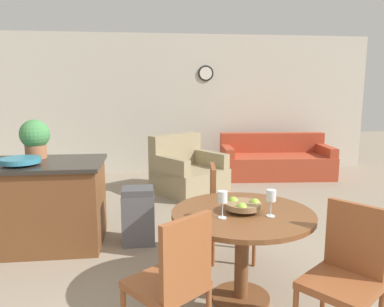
% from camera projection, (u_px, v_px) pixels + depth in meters
% --- Properties ---
extents(wall_back, '(8.00, 0.09, 2.70)m').
position_uv_depth(wall_back, '(173.00, 104.00, 7.44)').
color(wall_back, beige).
rests_on(wall_back, ground_plane).
extents(dining_table, '(1.08, 1.08, 0.73)m').
position_uv_depth(dining_table, '(242.00, 232.00, 2.86)').
color(dining_table, brown).
rests_on(dining_table, ground_plane).
extents(dining_chair_near_left, '(0.59, 0.59, 0.93)m').
position_uv_depth(dining_chair_near_left, '(174.00, 278.00, 2.28)').
color(dining_chair_near_left, brown).
rests_on(dining_chair_near_left, ground_plane).
extents(dining_chair_near_right, '(0.59, 0.59, 0.93)m').
position_uv_depth(dining_chair_near_right, '(346.00, 270.00, 2.38)').
color(dining_chair_near_right, brown).
rests_on(dining_chair_near_right, ground_plane).
extents(dining_chair_far_side, '(0.47, 0.47, 0.93)m').
position_uv_depth(dining_chair_far_side, '(224.00, 208.00, 3.63)').
color(dining_chair_far_side, brown).
rests_on(dining_chair_far_side, ground_plane).
extents(fruit_bowl, '(0.28, 0.28, 0.10)m').
position_uv_depth(fruit_bowl, '(243.00, 205.00, 2.82)').
color(fruit_bowl, olive).
rests_on(fruit_bowl, dining_table).
extents(wine_glass_left, '(0.07, 0.07, 0.20)m').
position_uv_depth(wine_glass_left, '(223.00, 198.00, 2.67)').
color(wine_glass_left, silver).
rests_on(wine_glass_left, dining_table).
extents(wine_glass_right, '(0.07, 0.07, 0.20)m').
position_uv_depth(wine_glass_right, '(271.00, 197.00, 2.71)').
color(wine_glass_right, silver).
rests_on(wine_glass_right, dining_table).
extents(kitchen_island, '(1.31, 0.87, 0.90)m').
position_uv_depth(kitchen_island, '(41.00, 204.00, 3.94)').
color(kitchen_island, brown).
rests_on(kitchen_island, ground_plane).
extents(teal_bowl, '(0.39, 0.39, 0.07)m').
position_uv_depth(teal_bowl, '(20.00, 161.00, 3.70)').
color(teal_bowl, teal).
rests_on(teal_bowl, kitchen_island).
extents(potted_plant, '(0.32, 0.32, 0.42)m').
position_uv_depth(potted_plant, '(35.00, 137.00, 4.05)').
color(potted_plant, '#A36642').
rests_on(potted_plant, kitchen_island).
extents(trash_bin, '(0.34, 0.29, 0.61)m').
position_uv_depth(trash_bin, '(138.00, 216.00, 4.01)').
color(trash_bin, '#56565B').
rests_on(trash_bin, ground_plane).
extents(couch, '(2.09, 1.07, 0.80)m').
position_uv_depth(couch, '(275.00, 162.00, 7.10)').
color(couch, '#B24228').
rests_on(couch, ground_plane).
extents(armchair, '(1.30, 1.30, 0.92)m').
position_uv_depth(armchair, '(187.00, 174.00, 6.00)').
color(armchair, '#998966').
rests_on(armchair, ground_plane).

